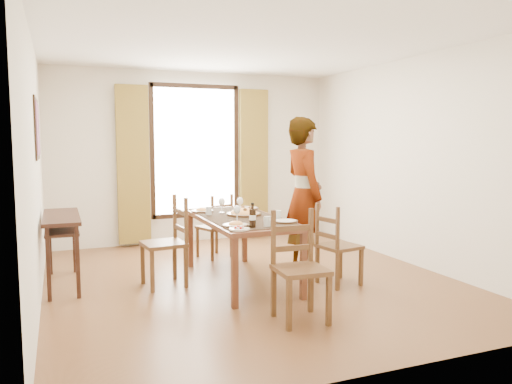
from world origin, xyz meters
name	(u,v)px	position (x,y,z in m)	size (l,w,h in m)	color
ground	(251,280)	(0.00, 0.00, 0.00)	(5.00, 5.00, 0.00)	#472E16
room_shell	(246,148)	(0.00, 0.13, 1.54)	(4.60, 5.10, 2.74)	silver
console_table	(62,225)	(-2.03, 0.60, 0.68)	(0.38, 1.20, 0.80)	black
dining_table	(240,222)	(-0.12, 0.02, 0.69)	(0.86, 1.85, 0.76)	brown
chair_west	(167,244)	(-0.94, 0.17, 0.47)	(0.49, 0.49, 1.00)	#4E371A
chair_north	(216,228)	(-0.04, 1.25, 0.41)	(0.51, 0.51, 0.89)	#4E371A
chair_south	(299,270)	(-0.05, -1.34, 0.46)	(0.46, 0.46, 0.99)	#4E371A
chair_east	(337,247)	(0.84, -0.51, 0.43)	(0.47, 0.47, 0.92)	#4E371A
man	(304,196)	(0.74, 0.11, 0.95)	(0.48, 0.71, 1.91)	gray
plate_sw	(236,223)	(-0.38, -0.55, 0.78)	(0.27, 0.27, 0.05)	silver
plate_se	(285,220)	(0.20, -0.52, 0.78)	(0.27, 0.27, 0.05)	silver
plate_nw	(202,210)	(-0.42, 0.56, 0.78)	(0.27, 0.27, 0.05)	silver
plate_ne	(248,207)	(0.19, 0.58, 0.78)	(0.27, 0.27, 0.05)	silver
pasta_platter	(244,211)	(-0.04, 0.11, 0.81)	(0.40, 0.40, 0.10)	#B24A16
caprese_plate	(239,228)	(-0.42, -0.77, 0.78)	(0.20, 0.20, 0.04)	silver
wine_glass_a	(237,214)	(-0.28, -0.32, 0.85)	(0.08, 0.08, 0.18)	white
wine_glass_b	(240,205)	(0.00, 0.36, 0.85)	(0.08, 0.08, 0.18)	white
wine_glass_c	(222,205)	(-0.23, 0.39, 0.85)	(0.08, 0.08, 0.18)	white
tumbler_a	(278,215)	(0.19, -0.32, 0.81)	(0.07, 0.07, 0.10)	silver
tumbler_b	(209,211)	(-0.42, 0.29, 0.81)	(0.07, 0.07, 0.10)	silver
tumbler_c	(267,221)	(-0.09, -0.68, 0.81)	(0.07, 0.07, 0.10)	silver
wine_bottle	(253,215)	(-0.24, -0.68, 0.88)	(0.07, 0.07, 0.25)	black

